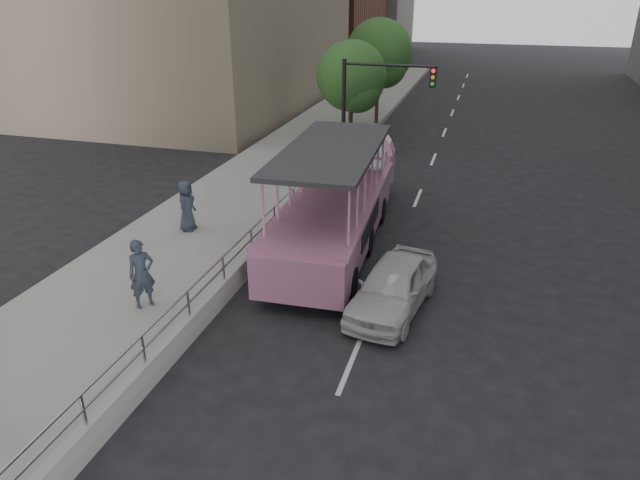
% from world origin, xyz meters
% --- Properties ---
extents(ground, '(160.00, 160.00, 0.00)m').
position_xyz_m(ground, '(0.00, 0.00, 0.00)').
color(ground, black).
extents(sidewalk, '(5.50, 80.00, 0.30)m').
position_xyz_m(sidewalk, '(-5.75, 10.00, 0.15)').
color(sidewalk, gray).
rests_on(sidewalk, ground).
extents(kerb_wall, '(0.24, 30.00, 0.36)m').
position_xyz_m(kerb_wall, '(-3.12, 2.00, 0.48)').
color(kerb_wall, gray).
rests_on(kerb_wall, sidewalk).
extents(guardrail, '(0.07, 22.00, 0.71)m').
position_xyz_m(guardrail, '(-3.12, 2.00, 1.14)').
color(guardrail, '#A4A5A9').
rests_on(guardrail, kerb_wall).
extents(duck_boat, '(3.15, 11.01, 3.62)m').
position_xyz_m(duck_boat, '(-1.13, 5.24, 1.34)').
color(duck_boat, black).
rests_on(duck_boat, ground).
extents(car, '(2.28, 4.35, 1.41)m').
position_xyz_m(car, '(1.50, 0.87, 0.71)').
color(car, silver).
rests_on(car, ground).
extents(pedestrian_near, '(0.79, 0.83, 1.90)m').
position_xyz_m(pedestrian_near, '(-4.81, -1.35, 1.25)').
color(pedestrian_near, '#2A323D').
rests_on(pedestrian_near, sidewalk).
extents(pedestrian_far, '(0.65, 0.92, 1.79)m').
position_xyz_m(pedestrian_far, '(-6.22, 3.65, 1.19)').
color(pedestrian_far, '#2A323D').
rests_on(pedestrian_far, sidewalk).
extents(parking_sign, '(0.18, 0.56, 2.57)m').
position_xyz_m(parking_sign, '(-3.00, 10.00, 1.63)').
color(parking_sign, black).
rests_on(parking_sign, ground).
extents(traffic_signal, '(4.20, 0.32, 5.20)m').
position_xyz_m(traffic_signal, '(-1.70, 12.50, 3.50)').
color(traffic_signal, black).
rests_on(traffic_signal, ground).
extents(street_tree_near, '(3.52, 3.52, 5.72)m').
position_xyz_m(street_tree_near, '(-3.30, 15.93, 3.82)').
color(street_tree_near, '#362318').
rests_on(street_tree_near, ground).
extents(street_tree_far, '(3.97, 3.97, 6.45)m').
position_xyz_m(street_tree_far, '(-3.10, 21.93, 4.31)').
color(street_tree_far, '#362318').
rests_on(street_tree_far, ground).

